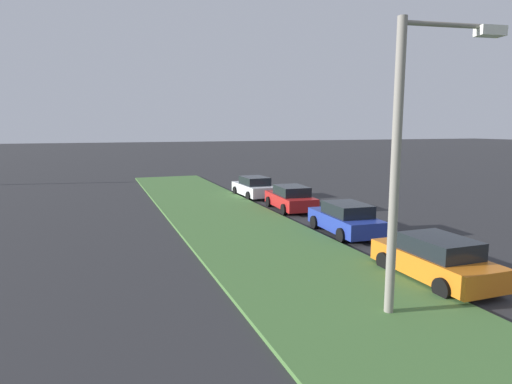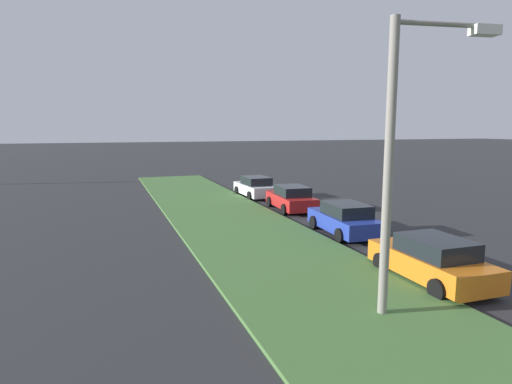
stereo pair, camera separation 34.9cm
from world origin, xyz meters
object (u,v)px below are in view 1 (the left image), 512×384
at_px(parked_car_white, 254,187).
at_px(streetlight, 409,148).
at_px(parked_car_orange, 435,259).
at_px(parked_car_red, 291,198).
at_px(parked_car_blue, 346,219).

bearing_deg(parked_car_white, streetlight, 169.45).
bearing_deg(parked_car_white, parked_car_orange, 177.16).
bearing_deg(parked_car_red, streetlight, 169.86).
bearing_deg(parked_car_white, parked_car_red, -177.45).
bearing_deg(parked_car_orange, parked_car_white, -0.53).
relative_size(parked_car_orange, parked_car_white, 0.99).
distance_m(parked_car_red, streetlight, 15.13).
height_order(parked_car_white, streetlight, streetlight).
height_order(parked_car_blue, parked_car_red, same).
xyz_separation_m(parked_car_red, parked_car_white, (5.31, 0.40, 0.00)).
xyz_separation_m(parked_car_blue, parked_car_white, (11.53, 0.29, 0.00)).
distance_m(parked_car_orange, parked_car_blue, 6.36).
bearing_deg(parked_car_blue, parked_car_orange, 177.39).
bearing_deg(streetlight, parked_car_blue, -22.48).
bearing_deg(parked_car_orange, parked_car_red, -2.81).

